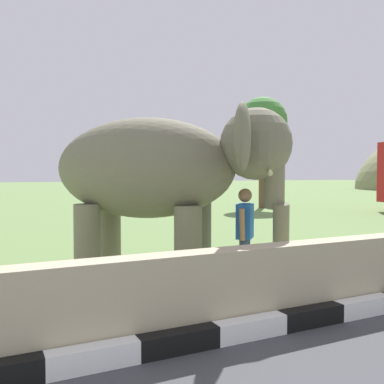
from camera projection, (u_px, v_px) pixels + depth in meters
The scene contains 4 objects.
barrier_parapet at pixel (176, 298), 4.78m from camera, with size 28.00×0.36×1.00m, color tan.
elephant at pixel (166, 171), 7.15m from camera, with size 3.93×3.68×2.96m.
person_handler at pixel (245, 232), 7.11m from camera, with size 0.53×0.56×1.66m.
tree_distant at pixel (262, 123), 23.61m from camera, with size 2.75×2.75×6.18m.
Camera 1 is at (0.10, -0.06, 1.89)m, focal length 39.79 mm.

